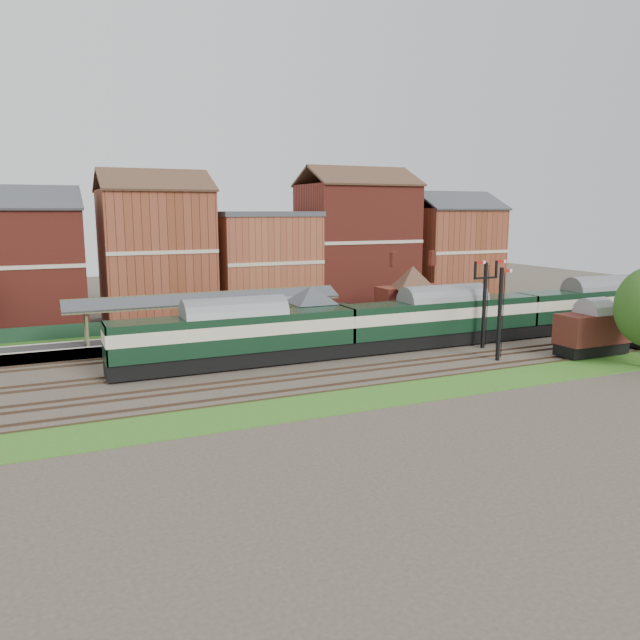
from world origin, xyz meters
name	(u,v)px	position (x,y,z in m)	size (l,w,h in m)	color
ground	(357,354)	(0.00, 0.00, 0.00)	(160.00, 160.00, 0.00)	#473D33
grass_back	(291,325)	(0.00, 16.00, 0.03)	(90.00, 4.50, 0.06)	#2D6619
grass_front	(433,388)	(0.00, -12.00, 0.03)	(90.00, 5.00, 0.06)	#2D6619
fence	(284,316)	(0.00, 18.00, 0.75)	(90.00, 0.12, 1.50)	#193823
platform	(267,334)	(-5.00, 9.75, 0.50)	(55.00, 3.40, 1.00)	#2D2D2D
signal_box	(311,316)	(-3.00, 3.25, 3.19)	(5.40, 5.40, 6.00)	#657F5A
brick_hut	(387,331)	(5.00, 3.25, 1.20)	(3.20, 2.64, 2.94)	brown
station_building	(412,291)	(12.00, 9.75, 3.96)	(8.10, 8.10, 5.90)	maroon
canopy	(207,297)	(-11.00, 9.75, 4.58)	(26.00, 3.89, 4.08)	#4E5032
semaphore_bracket	(485,299)	(12.04, -2.50, 4.63)	(3.60, 0.25, 8.18)	black
semaphore_siding	(500,313)	(10.02, -7.00, 4.16)	(1.23, 0.25, 8.00)	black
town_backdrop	(262,257)	(-0.18, 25.00, 7.00)	(69.00, 10.00, 16.00)	maroon
dmu_train	(443,317)	(9.18, 0.00, 2.73)	(61.23, 3.21, 4.70)	black
platform_railcar	(274,323)	(-5.44, 6.50, 2.21)	(16.27, 2.57, 3.75)	black
goods_van_a	(593,331)	(18.77, -9.00, 2.27)	(6.62, 2.87, 4.02)	black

